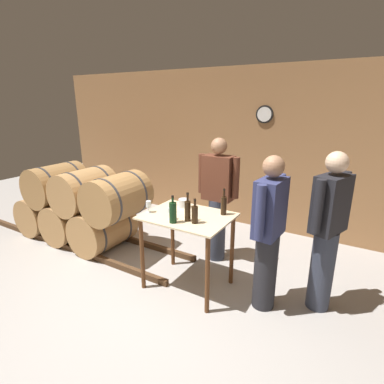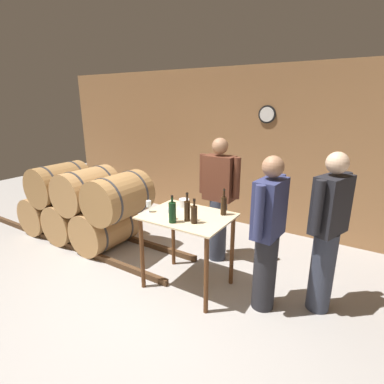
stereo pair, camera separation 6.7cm
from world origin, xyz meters
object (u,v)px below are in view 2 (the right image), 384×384
object	(u,v)px
wine_bottle_right	(224,205)
person_visitor_bearded	(219,198)
person_visitor_with_scarf	(328,231)
wine_bottle_left	(187,210)
ice_bucket	(184,203)
wine_bottle_center	(194,214)
wine_glass_near_left	(149,204)
person_host	(268,232)
wine_glass_near_center	(170,211)
wine_bottle_far_left	(172,212)

from	to	relation	value
wine_bottle_right	person_visitor_bearded	distance (m)	0.65
person_visitor_with_scarf	person_visitor_bearded	size ratio (longest dim) A/B	1.00
wine_bottle_right	person_visitor_with_scarf	xyz separation A→B (m)	(1.08, 0.16, -0.12)
wine_bottle_left	person_visitor_with_scarf	xyz separation A→B (m)	(1.33, 0.53, -0.13)
ice_bucket	person_visitor_with_scarf	world-z (taller)	person_visitor_with_scarf
ice_bucket	wine_bottle_center	bearing A→B (deg)	-44.71
wine_glass_near_left	person_host	size ratio (longest dim) A/B	0.08
ice_bucket	person_visitor_bearded	xyz separation A→B (m)	(0.19, 0.56, -0.06)
wine_glass_near_left	person_host	world-z (taller)	person_host
wine_bottle_right	ice_bucket	world-z (taller)	wine_bottle_right
wine_bottle_right	wine_glass_near_left	size ratio (longest dim) A/B	2.23
wine_bottle_center	wine_glass_near_center	distance (m)	0.28
person_host	person_visitor_bearded	distance (m)	1.13
wine_bottle_far_left	person_host	distance (m)	1.00
wine_glass_near_left	person_visitor_bearded	xyz separation A→B (m)	(0.44, 0.93, -0.10)
wine_bottle_center	person_visitor_bearded	distance (m)	0.95
wine_bottle_far_left	wine_bottle_center	distance (m)	0.23
wine_bottle_center	wine_glass_near_left	bearing A→B (deg)	179.86
person_host	person_visitor_with_scarf	bearing A→B (deg)	29.19
person_visitor_with_scarf	person_host	bearing A→B (deg)	-150.81
wine_glass_near_center	ice_bucket	bearing A→B (deg)	102.41
wine_bottle_center	wine_glass_near_center	size ratio (longest dim) A/B	2.04
wine_bottle_right	person_host	distance (m)	0.60
wine_bottle_left	wine_glass_near_center	xyz separation A→B (m)	(-0.18, -0.06, -0.03)
wine_glass_near_center	wine_bottle_far_left	bearing A→B (deg)	-38.88
wine_bottle_far_left	person_visitor_with_scarf	distance (m)	1.58
wine_bottle_right	person_host	size ratio (longest dim) A/B	0.19
ice_bucket	person_host	xyz separation A→B (m)	(1.09, -0.11, -0.08)
wine_bottle_center	ice_bucket	xyz separation A→B (m)	(-0.37, 0.37, -0.05)
wine_bottle_left	person_visitor_with_scarf	world-z (taller)	person_visitor_with_scarf
wine_bottle_left	wine_glass_near_left	xyz separation A→B (m)	(-0.52, -0.01, -0.03)
wine_glass_near_center	ice_bucket	world-z (taller)	wine_glass_near_center
ice_bucket	person_visitor_with_scarf	bearing A→B (deg)	6.16
ice_bucket	wine_bottle_far_left	bearing A→B (deg)	-70.86
ice_bucket	person_visitor_bearded	world-z (taller)	person_visitor_bearded
wine_bottle_right	ice_bucket	distance (m)	0.53
person_host	wine_glass_near_left	bearing A→B (deg)	-169.39
wine_bottle_left	person_host	world-z (taller)	person_host
wine_bottle_far_left	wine_glass_near_left	size ratio (longest dim) A/B	2.19
wine_bottle_right	ice_bucket	xyz separation A→B (m)	(-0.53, -0.02, -0.07)
wine_bottle_left	wine_glass_near_center	distance (m)	0.19
wine_glass_near_left	person_host	xyz separation A→B (m)	(1.34, 0.25, -0.13)
wine_bottle_center	wine_bottle_far_left	bearing A→B (deg)	-152.83
person_visitor_with_scarf	person_visitor_bearded	world-z (taller)	person_visitor_bearded
wine_bottle_far_left	person_visitor_with_scarf	size ratio (longest dim) A/B	0.18
wine_bottle_left	ice_bucket	xyz separation A→B (m)	(-0.27, 0.35, -0.07)
wine_bottle_left	wine_bottle_right	bearing A→B (deg)	55.46
wine_bottle_left	wine_bottle_center	bearing A→B (deg)	-8.51
wine_bottle_right	wine_glass_near_center	size ratio (longest dim) A/B	2.31
wine_bottle_right	wine_glass_near_center	bearing A→B (deg)	-135.34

